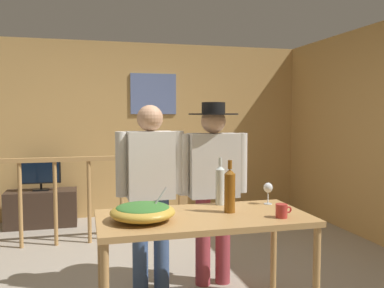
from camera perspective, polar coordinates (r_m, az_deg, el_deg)
The scene contains 15 objects.
ground_plane at distance 3.74m, azimuth -4.49°, elevation -19.18°, with size 6.93×6.93×0.00m, color #9E9384.
back_wall at distance 6.08m, azimuth -8.94°, elevation 1.98°, with size 5.32×0.10×2.51m, color tan.
side_wall_right at distance 5.30m, azimuth 23.31°, elevation 1.39°, with size 0.10×4.00×2.51m, color tan.
framed_picture at distance 6.07m, azimuth -5.38°, elevation 6.94°, with size 0.67×0.03×0.59m, color #6074AB.
stair_railing at distance 4.87m, azimuth -13.60°, elevation -6.04°, with size 3.03×0.10×1.05m.
tv_console at distance 5.86m, azimuth -20.13°, elevation -8.36°, with size 0.90×0.40×0.48m, color #38281E.
flat_screen_tv at distance 5.75m, azimuth -20.28°, elevation -3.79°, with size 0.51×0.12×0.40m.
serving_table at distance 2.91m, azimuth 1.63°, elevation -11.33°, with size 1.46×0.73×0.78m.
salad_bowl at distance 2.76m, azimuth -6.85°, elevation -9.23°, with size 0.43×0.43×0.22m.
wine_glass at distance 3.27m, azimuth 10.51°, elevation -6.13°, with size 0.07×0.07×0.17m.
wine_bottle_clear at distance 3.20m, azimuth 3.93°, elevation -5.61°, with size 0.07×0.07×0.37m.
wine_bottle_amber at distance 2.95m, azimuth 5.25°, elevation -6.37°, with size 0.08×0.08×0.38m.
mug_red at distance 2.88m, azimuth 12.35°, elevation -9.04°, with size 0.12×0.08×0.09m.
person_standing_left at distance 3.43m, azimuth -5.79°, elevation -5.40°, with size 0.57×0.23×1.56m.
person_standing_right at distance 3.55m, azimuth 2.95°, elevation -4.61°, with size 0.61×0.42×1.58m.
Camera 1 is at (-0.59, -3.38, 1.48)m, focal length 38.44 mm.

